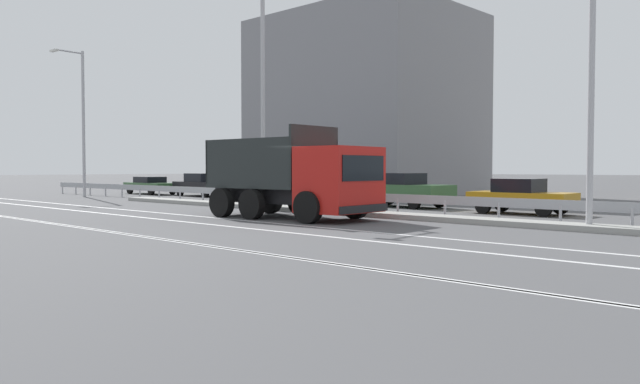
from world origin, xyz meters
TOP-DOWN VIEW (x-y plane):
  - ground_plane at (0.00, 0.00)m, footprint 320.00×320.00m
  - lane_strip_0 at (-0.71, -1.83)m, footprint 57.02×0.16m
  - lane_strip_1 at (-0.71, -3.52)m, footprint 57.02×0.16m
  - lane_strip_2 at (-0.71, -6.83)m, footprint 57.02×0.16m
  - lane_strip_3 at (-0.71, -6.75)m, footprint 57.02×0.16m
  - median_island at (0.00, 2.60)m, footprint 31.36×1.10m
  - median_guardrail at (-0.00, 3.97)m, footprint 57.02×0.09m
  - dump_truck at (0.16, 0.02)m, footprint 6.64×3.12m
  - median_road_sign at (-6.24, 2.60)m, footprint 0.75×0.16m
  - street_lamp_0 at (-21.77, 2.35)m, footprint 0.72×2.02m
  - street_lamp_1 at (-4.96, 2.27)m, footprint 0.72×2.39m
  - street_lamp_2 at (8.63, 2.64)m, footprint 0.70×2.13m
  - parked_car_0 at (-22.44, 7.51)m, footprint 4.89×1.94m
  - parked_car_1 at (-17.19, 8.17)m, footprint 4.68×2.13m
  - parked_car_2 at (-12.09, 7.91)m, footprint 3.97×1.92m
  - parked_car_3 at (-7.07, 7.44)m, footprint 4.01×2.03m
  - parked_car_4 at (-1.74, 7.90)m, footprint 5.02×2.23m
  - parked_car_5 at (4.33, 7.44)m, footprint 3.90×1.97m
  - background_building_0 at (-13.00, 18.95)m, footprint 13.92×11.02m

SIDE VIEW (x-z plane):
  - ground_plane at x=0.00m, z-range 0.00..0.00m
  - lane_strip_0 at x=-0.71m, z-range 0.00..0.01m
  - lane_strip_1 at x=-0.71m, z-range 0.00..0.01m
  - lane_strip_2 at x=-0.71m, z-range 0.00..0.01m
  - lane_strip_3 at x=-0.71m, z-range 0.00..0.01m
  - median_island at x=0.00m, z-range 0.00..0.18m
  - median_guardrail at x=0.00m, z-range 0.18..0.96m
  - parked_car_0 at x=-22.44m, z-range 0.03..1.23m
  - parked_car_5 at x=4.33m, z-range 0.01..1.37m
  - parked_car_3 at x=-7.07m, z-range 0.00..1.42m
  - parked_car_2 at x=-12.09m, z-range 0.02..1.41m
  - parked_car_1 at x=-17.19m, z-range 0.01..1.45m
  - parked_car_4 at x=-1.74m, z-range 0.01..1.55m
  - median_road_sign at x=-6.24m, z-range 0.07..2.38m
  - dump_truck at x=0.16m, z-range -0.35..2.86m
  - street_lamp_0 at x=-21.77m, z-range 0.46..9.40m
  - street_lamp_1 at x=-4.96m, z-range 0.51..10.20m
  - street_lamp_2 at x=8.63m, z-range 0.49..11.34m
  - background_building_0 at x=-13.00m, z-range 0.00..12.30m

